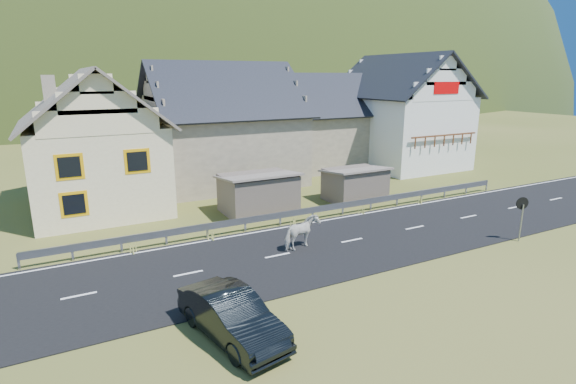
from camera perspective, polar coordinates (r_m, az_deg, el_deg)
ground at (r=21.93m, az=8.11°, el=-6.20°), size 160.00×160.00×0.00m
road at (r=21.93m, az=8.11°, el=-6.15°), size 60.00×7.00×0.04m
lane_markings at (r=21.92m, az=8.11°, el=-6.09°), size 60.00×6.60×0.01m
guardrail at (r=24.65m, az=3.16°, el=-2.33°), size 28.10×0.09×0.75m
shed_left at (r=26.03m, az=-3.81°, el=-0.20°), size 4.30×3.30×2.40m
shed_right at (r=28.82m, az=8.49°, el=0.92°), size 3.80×2.90×2.20m
house_cream at (r=28.79m, az=-23.44°, el=6.67°), size 7.80×9.80×8.30m
house_stone_a at (r=33.58m, az=-8.35°, el=9.14°), size 10.80×9.80×8.90m
house_stone_b at (r=39.81m, az=4.52°, el=9.50°), size 9.80×8.80×8.10m
house_white at (r=40.96m, az=14.08°, el=10.42°), size 8.80×10.80×9.70m
mountain at (r=199.20m, az=-22.71°, el=5.44°), size 440.00×280.00×260.00m
horse at (r=20.51m, az=1.77°, el=-5.18°), size 1.33×1.95×1.50m
car at (r=14.11m, az=-7.15°, el=-15.32°), size 2.33×4.55×1.43m
traffic_mirror at (r=23.97m, az=27.55°, el=-1.93°), size 0.58×0.28×2.18m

